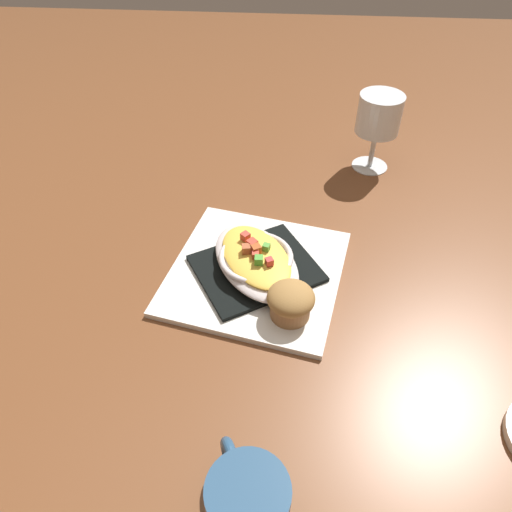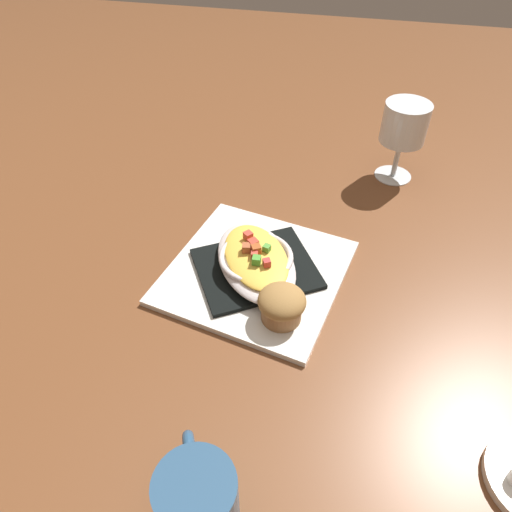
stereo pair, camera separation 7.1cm
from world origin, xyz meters
The scene contains 7 objects.
ground_plane centered at (0.00, 0.00, 0.00)m, with size 2.60×2.60×0.00m, color brown.
square_plate centered at (0.00, 0.00, 0.01)m, with size 0.26×0.26×0.01m, color white.
folded_napkin centered at (0.00, 0.00, 0.01)m, with size 0.14×0.18×0.01m, color black.
gratin_dish centered at (0.00, 0.00, 0.03)m, with size 0.21×0.19×0.04m.
muffin centered at (0.08, 0.05, 0.04)m, with size 0.07×0.07×0.05m.
coffee_mug centered at (0.35, 0.02, 0.04)m, with size 0.11×0.08×0.09m.
stemmed_glass centered at (-0.33, 0.21, 0.11)m, with size 0.08×0.08×0.15m.
Camera 2 is at (0.50, 0.11, 0.53)m, focal length 33.15 mm.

